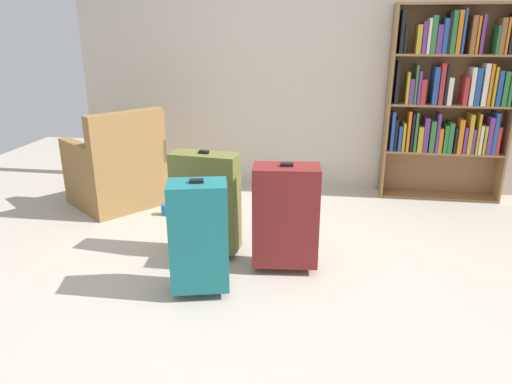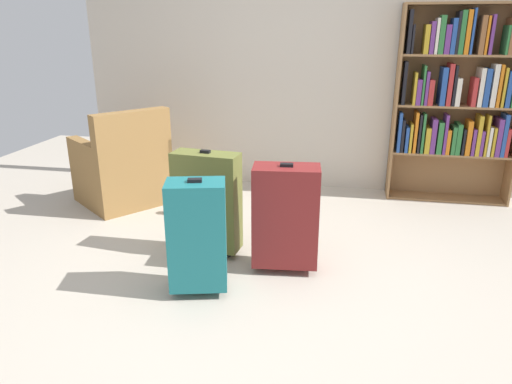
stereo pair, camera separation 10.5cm
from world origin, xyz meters
TOP-DOWN VIEW (x-y plane):
  - ground_plane at (0.00, 0.00)m, footprint 7.73×7.73m
  - back_wall at (0.00, 2.20)m, footprint 4.41×0.10m
  - bookshelf at (1.46, 2.01)m, footprint 1.10×0.26m
  - armchair at (-1.54, 1.31)m, footprint 0.98×0.98m
  - mug at (-1.01, 1.12)m, footprint 0.12×0.08m
  - suitcase_teal at (-0.36, -0.09)m, footprint 0.39×0.31m
  - suitcase_dark_red at (0.12, 0.31)m, footprint 0.46×0.28m
  - suitcase_olive at (-0.46, 0.44)m, footprint 0.49×0.24m

SIDE VIEW (x-z plane):
  - ground_plane at x=0.00m, z-range 0.00..0.00m
  - mug at x=-1.01m, z-range 0.00..0.10m
  - armchair at x=-1.54m, z-range -0.13..0.77m
  - suitcase_teal at x=-0.36m, z-range 0.01..0.76m
  - suitcase_dark_red at x=0.12m, z-range 0.01..0.77m
  - suitcase_olive at x=-0.46m, z-range 0.01..0.79m
  - bookshelf at x=1.46m, z-range 0.08..1.86m
  - back_wall at x=0.00m, z-range 0.00..2.60m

